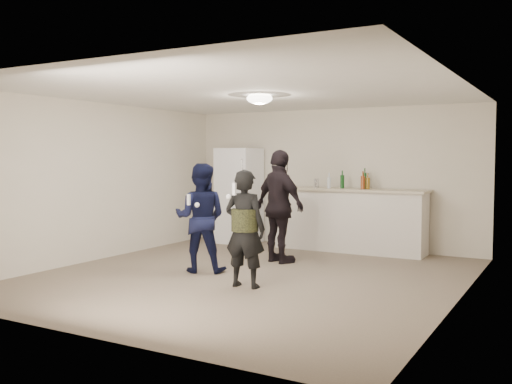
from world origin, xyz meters
The scene contains 21 objects.
floor centered at (0.00, 0.00, 0.00)m, with size 6.00×6.00×0.00m, color #6B5B4C.
ceiling centered at (0.00, 0.00, 2.50)m, with size 6.00×6.00×0.00m, color silver.
wall_back centered at (0.00, 3.00, 1.25)m, with size 6.00×6.00×0.00m, color beige.
wall_front centered at (0.00, -3.00, 1.25)m, with size 6.00×6.00×0.00m, color beige.
wall_left centered at (-2.75, 0.00, 1.25)m, with size 6.00×6.00×0.00m, color beige.
wall_right centered at (2.75, 0.00, 1.25)m, with size 6.00×6.00×0.00m, color beige.
counter centered at (0.47, 2.67, 0.53)m, with size 2.60×0.56×1.05m, color silver.
counter_top centered at (0.47, 2.67, 1.07)m, with size 2.68×0.64×0.04m, color #BBAC90.
fridge centered at (-1.72, 2.60, 0.90)m, with size 0.70×0.70×1.80m, color white.
fridge_handle centered at (-1.44, 2.23, 1.30)m, with size 0.02×0.02×0.60m, color silver.
ceiling_dome centered at (0.00, 0.30, 2.45)m, with size 0.36×0.36×0.16m, color white.
shaker centered at (-0.10, 2.54, 1.18)m, with size 0.08×0.08×0.17m, color silver.
man centered at (-0.76, -0.06, 0.77)m, with size 0.75×0.59×1.55m, color #0F143F.
woman centered at (0.28, -0.58, 0.74)m, with size 0.54×0.35×1.48m, color black.
camo_shorts centered at (0.28, -0.58, 0.85)m, with size 0.34×0.34×0.28m, color #363B1B.
spectator centered at (-0.10, 1.12, 0.87)m, with size 1.02×0.43×1.75m, color black.
remote_man centered at (-0.76, -0.34, 1.05)m, with size 0.04×0.04×0.15m, color white.
nunchuk_man centered at (-0.64, -0.31, 0.98)m, with size 0.07×0.07×0.07m, color white.
remote_woman centered at (0.28, -0.83, 1.25)m, with size 0.04×0.04×0.15m, color white.
nunchuk_woman centered at (0.18, -0.80, 1.15)m, with size 0.07×0.07×0.07m, color white.
bottle_cluster centered at (0.55, 2.68, 1.20)m, with size 0.73×0.31×0.27m.
Camera 1 is at (3.88, -6.69, 1.64)m, focal length 40.00 mm.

